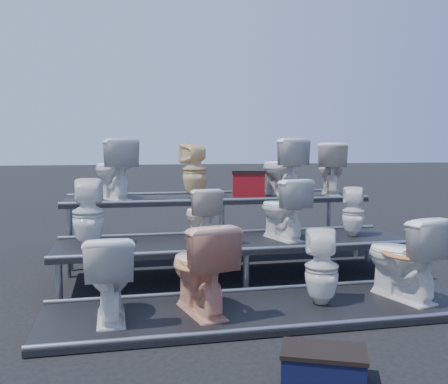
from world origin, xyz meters
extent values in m
plane|color=black|center=(0.00, 0.00, 0.00)|extent=(80.00, 80.00, 0.00)
cube|color=black|center=(0.00, -1.30, 0.03)|extent=(4.20, 1.20, 0.06)
cube|color=black|center=(0.00, 0.00, 0.23)|extent=(4.20, 1.20, 0.46)
cube|color=black|center=(0.00, 1.30, 0.43)|extent=(4.20, 1.20, 0.86)
imported|color=white|center=(-1.46, -1.30, 0.44)|extent=(0.43, 0.75, 0.76)
imported|color=#E4A185|center=(-0.65, -1.30, 0.48)|extent=(0.64, 0.91, 0.84)
imported|color=white|center=(0.54, -1.30, 0.42)|extent=(0.41, 0.42, 0.72)
imported|color=white|center=(1.40, -1.30, 0.48)|extent=(0.66, 0.92, 0.84)
imported|color=white|center=(-1.70, 0.00, 0.84)|extent=(0.35, 0.36, 0.77)
imported|color=silver|center=(-0.42, 0.00, 0.78)|extent=(0.43, 0.67, 0.65)
imported|color=white|center=(0.58, 0.00, 0.83)|extent=(0.58, 0.81, 0.75)
imported|color=white|center=(1.52, 0.00, 0.77)|extent=(0.37, 0.37, 0.62)
imported|color=white|center=(-1.43, 1.30, 1.27)|extent=(0.72, 0.92, 0.83)
imported|color=beige|center=(-0.29, 1.30, 1.25)|extent=(0.45, 0.45, 0.78)
imported|color=white|center=(1.01, 1.30, 1.28)|extent=(0.63, 0.90, 0.84)
imported|color=silver|center=(1.78, 1.30, 1.25)|extent=(0.67, 0.87, 0.78)
cube|color=maroon|center=(0.52, 1.37, 1.03)|extent=(0.53, 0.46, 0.33)
cube|color=black|center=(-0.04, -2.70, 0.10)|extent=(0.63, 0.52, 0.20)
camera|label=1|loc=(-1.38, -5.72, 1.58)|focal=40.00mm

